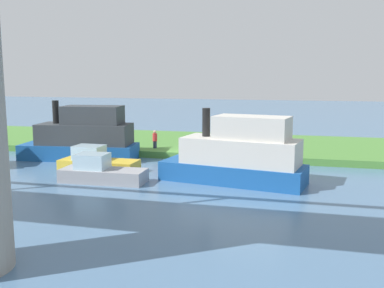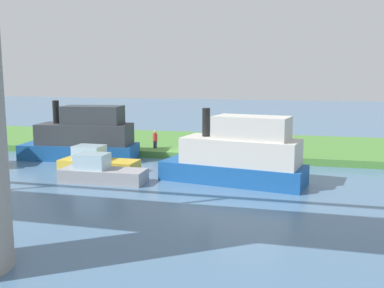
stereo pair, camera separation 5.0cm
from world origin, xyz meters
The scene contains 8 objects.
ground_plane centered at (0.00, 0.00, 0.00)m, with size 160.00×160.00×0.00m, color #4C7093.
grassy_bank centered at (0.00, -6.00, 0.25)m, with size 80.00×12.00×0.50m, color #4C8438.
person_on_bank centered at (2.82, -1.60, 1.20)m, with size 0.47×0.47×1.39m.
mooring_post centered at (-7.24, -0.97, 0.85)m, with size 0.20×0.20×0.70m, color brown.
pontoon_yellow centered at (-4.77, 5.90, 1.57)m, with size 8.67×4.16×4.25m.
riverboat_paddlewheel centered at (7.31, 1.59, 1.60)m, with size 8.71×3.76×4.32m.
skiff_small centered at (4.40, 5.29, 0.60)m, with size 5.07×1.86×1.68m.
houseboat_blue centered at (2.93, 7.76, 0.59)m, with size 5.01×1.90×1.65m.
Camera 2 is at (-8.43, 30.78, 6.17)m, focal length 41.43 mm.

